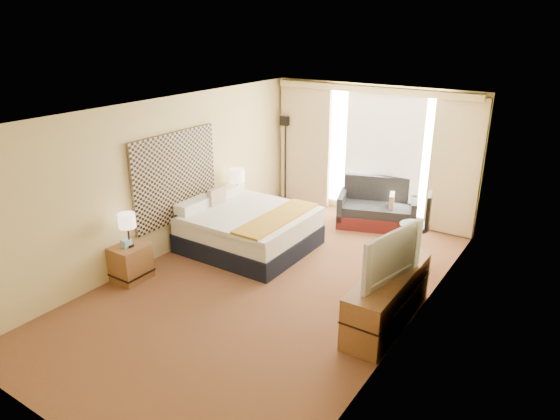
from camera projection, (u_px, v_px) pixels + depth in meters
The scene contains 21 objects.
floor at pixel (271, 284), 7.52m from camera, with size 4.20×7.00×0.02m, color maroon.
ceiling at pixel (270, 111), 6.59m from camera, with size 4.20×7.00×0.02m, color silver.
wall_back at pixel (372, 152), 9.78m from camera, with size 4.20×0.02×2.60m, color beige.
wall_front at pixel (42, 318), 4.33m from camera, with size 4.20×0.02×2.60m, color beige.
wall_left at pixel (165, 179), 8.14m from camera, with size 0.02×7.00×2.60m, color beige.
wall_right at pixel (415, 236), 5.97m from camera, with size 0.02×7.00×2.60m, color beige.
headboard at pixel (176, 177), 8.28m from camera, with size 0.06×1.85×1.50m, color black.
nightstand_left at pixel (131, 263), 7.57m from camera, with size 0.45×0.52×0.55m, color #976136.
nightstand_right at pixel (234, 213), 9.51m from camera, with size 0.45×0.52×0.55m, color #976136.
media_dresser at pixel (388, 299), 6.45m from camera, with size 0.50×1.80×0.70m, color #976136.
window at pixel (383, 153), 9.62m from camera, with size 2.30×0.02×2.30m, color white.
curtains at pixel (370, 148), 9.65m from camera, with size 4.12×0.19×2.56m.
bed at pixel (249, 229), 8.60m from camera, with size 2.00×1.83×0.97m.
loveseat at pixel (377, 210), 9.58m from camera, with size 1.63×1.21×0.91m.
floor_lamp at pixel (285, 142), 10.60m from camera, with size 0.23×0.23×1.85m.
desk_chair at pixel (418, 229), 8.22m from camera, with size 0.55×0.55×1.13m.
lamp_left at pixel (127, 221), 7.31m from camera, with size 0.25×0.25×0.53m.
lamp_right at pixel (237, 176), 9.27m from camera, with size 0.28×0.28×0.60m.
tissue_box at pixel (126, 243), 7.43m from camera, with size 0.13×0.13×0.12m, color #90C3DF.
telephone at pixel (240, 198), 9.41m from camera, with size 0.18×0.14×0.07m, color black.
television at pixel (385, 253), 6.15m from camera, with size 1.15×0.15×0.66m, color black.
Camera 1 is at (3.77, -5.45, 3.72)m, focal length 32.00 mm.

